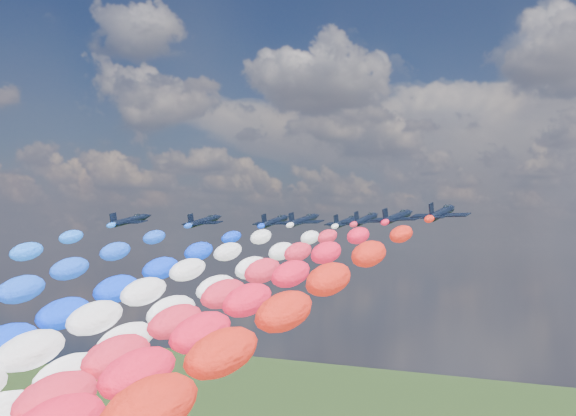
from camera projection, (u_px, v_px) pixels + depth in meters
The scene contains 10 objects.
jet_0 at pixel (130, 220), 143.34m from camera, with size 8.37×11.23×2.47m, color black, non-canonical shape.
jet_1 at pixel (204, 221), 147.37m from camera, with size 8.37×11.23×2.47m, color black, non-canonical shape.
jet_2 at pixel (275, 221), 148.47m from camera, with size 8.37×11.23×2.47m, color black, non-canonical shape.
jet_3 at pixel (303, 220), 142.24m from camera, with size 8.37×11.23×2.47m, color black, non-canonical shape.
jet_4 at pixel (346, 222), 151.69m from camera, with size 8.37×11.23×2.47m, color black, non-canonical shape.
trail_4 at pixel (97, 376), 95.29m from camera, with size 7.26×129.85×47.48m, color white, non-canonical shape.
jet_5 at pixel (366, 219), 137.34m from camera, with size 8.37×11.23×2.47m, color black, non-canonical shape.
trail_5 at pixel (86, 399), 80.94m from camera, with size 7.26×129.85×47.48m, color red, non-canonical shape.
jet_6 at pixel (397, 217), 125.95m from camera, with size 8.37×11.23×2.47m, color black, non-canonical shape.
jet_7 at pixel (441, 213), 110.23m from camera, with size 8.37×11.23×2.47m, color black, non-canonical shape.
Camera 1 is at (73.66, -110.24, 91.27)m, focal length 47.23 mm.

